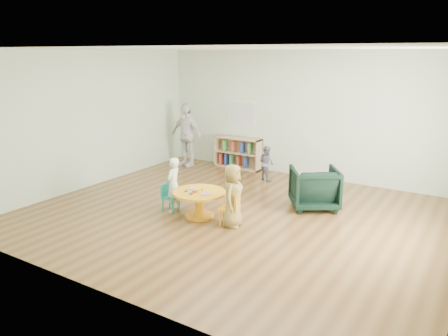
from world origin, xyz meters
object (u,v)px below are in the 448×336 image
at_px(kid_chair_right, 232,207).
at_px(armchair, 314,188).
at_px(child_left, 173,185).
at_px(bookshelf, 238,153).
at_px(child_right, 233,196).
at_px(toddler, 266,163).
at_px(kid_chair_left, 169,196).
at_px(adult_caretaker, 186,135).
at_px(activity_table, 199,199).

xyz_separation_m(kid_chair_right, armchair, (0.83, 1.50, 0.07)).
bearing_deg(child_left, bookshelf, -179.60).
xyz_separation_m(kid_chair_right, child_right, (0.03, -0.03, 0.21)).
relative_size(child_left, child_right, 0.94).
distance_m(armchair, toddler, 1.93).
bearing_deg(toddler, kid_chair_right, 129.21).
distance_m(kid_chair_right, child_left, 1.23).
xyz_separation_m(bookshelf, armchair, (2.63, -1.77, 0.01)).
relative_size(kid_chair_left, kid_chair_right, 0.86).
relative_size(toddler, adult_caretaker, 0.49).
bearing_deg(child_left, kid_chair_right, 79.42).
relative_size(kid_chair_right, bookshelf, 0.48).
distance_m(kid_chair_left, armchair, 2.61).
distance_m(kid_chair_left, child_left, 0.24).
xyz_separation_m(child_right, toddler, (-0.74, 2.68, -0.13)).
distance_m(activity_table, child_right, 0.73).
height_order(armchair, toddler, toddler).
relative_size(armchair, adult_caretaker, 0.53).
bearing_deg(armchair, kid_chair_left, 1.75).
distance_m(bookshelf, armchair, 3.17).
height_order(bookshelf, child_left, child_left).
xyz_separation_m(kid_chair_left, adult_caretaker, (-1.65, 2.74, 0.52)).
distance_m(activity_table, toddler, 2.62).
relative_size(activity_table, kid_chair_left, 1.84).
height_order(child_left, child_right, child_right).
height_order(activity_table, toddler, toddler).
distance_m(kid_chair_right, adult_caretaker, 4.07).
bearing_deg(bookshelf, child_right, -61.09).
relative_size(activity_table, kid_chair_right, 1.58).
relative_size(kid_chair_left, toddler, 0.64).
relative_size(bookshelf, child_left, 1.23).
distance_m(kid_chair_left, bookshelf, 3.30).
distance_m(child_left, adult_caretaker, 3.25).
distance_m(kid_chair_right, toddler, 2.75).
bearing_deg(bookshelf, kid_chair_left, -81.60).
xyz_separation_m(child_left, toddler, (0.51, 2.64, -0.10)).
xyz_separation_m(child_left, adult_caretaker, (-1.74, 2.73, 0.29)).
distance_m(child_right, adult_caretaker, 4.09).
xyz_separation_m(toddler, adult_caretaker, (-2.25, 0.09, 0.40)).
height_order(activity_table, kid_chair_left, activity_table).
distance_m(activity_table, armchair, 2.10).
relative_size(child_right, adult_caretaker, 0.66).
height_order(kid_chair_right, child_right, child_right).
height_order(kid_chair_right, toddler, toddler).
height_order(child_right, adult_caretaker, adult_caretaker).
relative_size(activity_table, child_left, 0.93).
bearing_deg(adult_caretaker, toddler, 3.49).
xyz_separation_m(kid_chair_left, child_right, (1.34, -0.04, 0.25)).
distance_m(kid_chair_right, child_right, 0.21).
xyz_separation_m(bookshelf, toddler, (1.08, -0.61, 0.02)).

